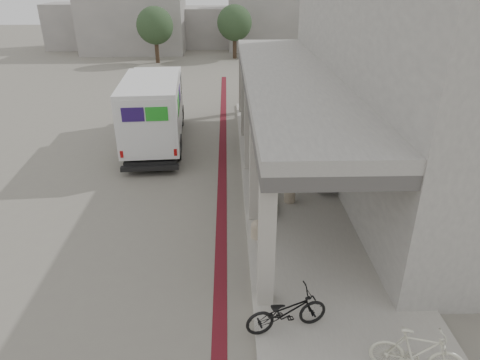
{
  "coord_description": "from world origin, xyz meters",
  "views": [
    {
      "loc": [
        1.25,
        -11.65,
        7.38
      ],
      "look_at": [
        1.6,
        0.22,
        1.6
      ],
      "focal_mm": 32.0,
      "sensor_mm": 36.0,
      "label": 1
    }
  ],
  "objects_px": {
    "fedex_truck": "(154,109)",
    "bicycle_black": "(287,311)",
    "bench": "(268,196)",
    "utility_cabinet": "(326,168)",
    "bicycle_cream": "(417,352)"
  },
  "relations": [
    {
      "from": "fedex_truck",
      "to": "bicycle_black",
      "type": "xyz_separation_m",
      "value": [
        4.63,
        -12.06,
        -1.11
      ]
    },
    {
      "from": "bench",
      "to": "bicycle_black",
      "type": "height_order",
      "value": "bicycle_black"
    },
    {
      "from": "utility_cabinet",
      "to": "bicycle_cream",
      "type": "height_order",
      "value": "bicycle_cream"
    },
    {
      "from": "bicycle_black",
      "to": "bicycle_cream",
      "type": "height_order",
      "value": "bicycle_cream"
    },
    {
      "from": "fedex_truck",
      "to": "bicycle_cream",
      "type": "distance_m",
      "value": 15.1
    },
    {
      "from": "bench",
      "to": "fedex_truck",
      "type": "bearing_deg",
      "value": 121.4
    },
    {
      "from": "bench",
      "to": "utility_cabinet",
      "type": "distance_m",
      "value": 3.06
    },
    {
      "from": "bench",
      "to": "bicycle_cream",
      "type": "relative_size",
      "value": 0.94
    },
    {
      "from": "utility_cabinet",
      "to": "bicycle_black",
      "type": "xyz_separation_m",
      "value": [
        -2.5,
        -7.69,
        0.01
      ]
    },
    {
      "from": "bicycle_black",
      "to": "fedex_truck",
      "type": "bearing_deg",
      "value": 7.2
    },
    {
      "from": "bicycle_black",
      "to": "bicycle_cream",
      "type": "relative_size",
      "value": 1.05
    },
    {
      "from": "bicycle_black",
      "to": "bicycle_cream",
      "type": "xyz_separation_m",
      "value": [
        2.42,
        -1.25,
        0.05
      ]
    },
    {
      "from": "bench",
      "to": "bicycle_black",
      "type": "bearing_deg",
      "value": -96.69
    },
    {
      "from": "bicycle_cream",
      "to": "utility_cabinet",
      "type": "bearing_deg",
      "value": 15.18
    },
    {
      "from": "bench",
      "to": "bicycle_black",
      "type": "relative_size",
      "value": 0.89
    }
  ]
}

